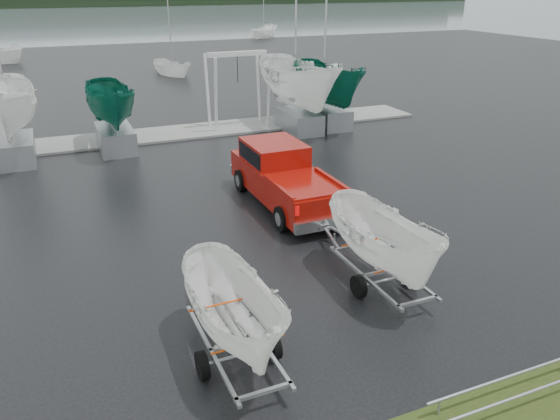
# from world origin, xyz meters

# --- Properties ---
(ground_plane) EXTENTS (120.00, 120.00, 0.00)m
(ground_plane) POSITION_xyz_m (0.00, 0.00, 0.00)
(ground_plane) COLOR black
(ground_plane) RESTS_ON ground
(lake) EXTENTS (300.00, 300.00, 0.00)m
(lake) POSITION_xyz_m (0.00, 100.00, -0.01)
(lake) COLOR slate
(lake) RESTS_ON ground
(dock) EXTENTS (30.00, 3.00, 0.12)m
(dock) POSITION_xyz_m (0.00, 13.00, 0.05)
(dock) COLOR gray
(dock) RESTS_ON ground
(pickup_truck) EXTENTS (2.35, 6.30, 2.09)m
(pickup_truck) POSITION_xyz_m (2.31, 1.87, 1.09)
(pickup_truck) COLOR maroon
(pickup_truck) RESTS_ON ground
(trailer_hitched) EXTENTS (1.78, 3.60, 5.04)m
(trailer_hitched) POSITION_xyz_m (2.34, -4.80, 2.73)
(trailer_hitched) COLOR #999CA1
(trailer_hitched) RESTS_ON ground
(trailer_parked) EXTENTS (1.79, 3.62, 4.76)m
(trailer_parked) POSITION_xyz_m (-2.25, -6.26, 2.59)
(trailer_parked) COLOR #999CA1
(trailer_parked) RESTS_ON ground
(boat_hoist) EXTENTS (3.30, 2.18, 4.12)m
(boat_hoist) POSITION_xyz_m (4.44, 13.00, 2.67)
(boat_hoist) COLOR silver
(boat_hoist) RESTS_ON ground
(keelboat_0) EXTENTS (2.61, 3.20, 10.79)m
(keelboat_0) POSITION_xyz_m (-6.88, 11.00, 4.16)
(keelboat_0) COLOR #999CA1
(keelboat_0) RESTS_ON ground
(keelboat_1) EXTENTS (2.15, 3.20, 6.82)m
(keelboat_1) POSITION_xyz_m (-2.47, 11.20, 3.37)
(keelboat_1) COLOR #999CA1
(keelboat_1) RESTS_ON ground
(keelboat_2) EXTENTS (2.86, 3.20, 11.04)m
(keelboat_2) POSITION_xyz_m (7.18, 11.00, 4.55)
(keelboat_2) COLOR #999CA1
(keelboat_2) RESTS_ON ground
(keelboat_3) EXTENTS (2.47, 3.20, 10.64)m
(keelboat_3) POSITION_xyz_m (9.07, 11.30, 3.93)
(keelboat_3) COLOR #999CA1
(keelboat_3) RESTS_ON ground
(moored_boat_2) EXTENTS (2.48, 2.52, 10.70)m
(moored_boat_2) POSITION_xyz_m (5.08, 32.58, 0.01)
(moored_boat_2) COLOR white
(moored_boat_2) RESTS_ON ground
(moored_boat_3) EXTENTS (3.62, 3.62, 11.36)m
(moored_boat_3) POSITION_xyz_m (24.52, 60.59, 0.00)
(moored_boat_3) COLOR white
(moored_boat_3) RESTS_ON ground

